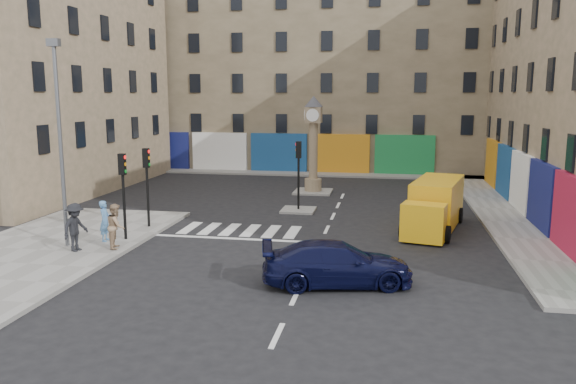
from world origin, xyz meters
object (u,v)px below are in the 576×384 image
(traffic_light_left_near, at_px, (123,182))
(clock_pillar, at_px, (313,138))
(lamp_post, at_px, (60,133))
(traffic_light_island, at_px, (299,164))
(pedestrian_blue, at_px, (105,221))
(pedestrian_dark, at_px, (75,227))
(navy_sedan, at_px, (337,264))
(pedestrian_tan, at_px, (116,226))
(yellow_van, at_px, (435,205))
(traffic_light_left_far, at_px, (147,175))

(traffic_light_left_near, bearing_deg, clock_pillar, 65.45)
(lamp_post, bearing_deg, traffic_light_island, 48.29)
(lamp_post, relative_size, clock_pillar, 1.36)
(pedestrian_blue, bearing_deg, pedestrian_dark, 160.58)
(clock_pillar, bearing_deg, traffic_light_left_near, -114.55)
(navy_sedan, height_order, pedestrian_tan, pedestrian_tan)
(navy_sedan, height_order, yellow_van, yellow_van)
(traffic_light_left_far, relative_size, yellow_van, 0.56)
(pedestrian_blue, xyz_separation_m, pedestrian_dark, (-0.39, -1.64, 0.10))
(traffic_light_island, relative_size, pedestrian_blue, 2.12)
(traffic_light_island, height_order, clock_pillar, clock_pillar)
(traffic_light_left_near, distance_m, yellow_van, 14.24)
(traffic_light_left_near, height_order, pedestrian_dark, traffic_light_left_near)
(traffic_light_left_near, relative_size, navy_sedan, 0.74)
(traffic_light_left_near, height_order, traffic_light_left_far, same)
(clock_pillar, distance_m, yellow_van, 11.57)
(navy_sedan, bearing_deg, pedestrian_tan, 62.15)
(traffic_light_left_near, relative_size, traffic_light_left_far, 1.00)
(pedestrian_tan, bearing_deg, pedestrian_blue, 27.46)
(traffic_light_left_far, distance_m, pedestrian_tan, 4.10)
(lamp_post, xyz_separation_m, pedestrian_blue, (1.21, 0.96, -3.77))
(pedestrian_blue, distance_m, pedestrian_tan, 1.36)
(traffic_light_left_near, distance_m, traffic_light_island, 10.03)
(lamp_post, xyz_separation_m, pedestrian_dark, (0.83, -0.69, -3.68))
(traffic_light_left_near, height_order, pedestrian_tan, traffic_light_left_near)
(traffic_light_island, height_order, lamp_post, lamp_post)
(traffic_light_left_far, xyz_separation_m, pedestrian_dark, (-1.07, -4.49, -1.50))
(traffic_light_left_near, distance_m, traffic_light_left_far, 2.40)
(traffic_light_island, height_order, navy_sedan, traffic_light_island)
(traffic_light_left_far, bearing_deg, traffic_light_left_near, -90.00)
(clock_pillar, relative_size, yellow_van, 0.93)
(traffic_light_left_near, xyz_separation_m, pedestrian_dark, (-1.07, -2.09, -1.50))
(traffic_light_left_near, bearing_deg, pedestrian_dark, -117.25)
(traffic_light_left_far, distance_m, clock_pillar, 13.05)
(navy_sedan, bearing_deg, traffic_light_left_far, 43.79)
(yellow_van, distance_m, pedestrian_dark, 15.98)
(traffic_light_left_far, bearing_deg, pedestrian_blue, -103.61)
(clock_pillar, xyz_separation_m, navy_sedan, (3.18, -17.64, -2.82))
(traffic_light_left_near, bearing_deg, yellow_van, 20.23)
(traffic_light_left_near, distance_m, clock_pillar, 15.19)
(pedestrian_dark, bearing_deg, clock_pillar, -14.05)
(pedestrian_tan, bearing_deg, traffic_light_left_near, -6.83)
(navy_sedan, height_order, pedestrian_blue, pedestrian_blue)
(pedestrian_blue, relative_size, pedestrian_tan, 0.96)
(traffic_light_left_far, bearing_deg, yellow_van, 10.64)
(yellow_van, bearing_deg, traffic_light_left_far, -155.72)
(lamp_post, bearing_deg, pedestrian_tan, 0.47)
(pedestrian_dark, bearing_deg, yellow_van, -53.21)
(pedestrian_dark, bearing_deg, pedestrian_blue, -2.37)
(yellow_van, xyz_separation_m, pedestrian_blue, (-13.98, -5.34, -0.12))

